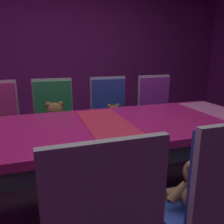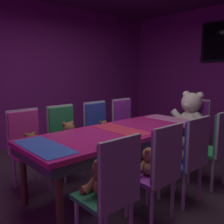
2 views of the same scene
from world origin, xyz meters
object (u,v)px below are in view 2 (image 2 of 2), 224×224
object	(u,v)px
teddy_left_0	(31,145)
teddy_left_2	(104,130)
chair_left_3	(124,122)
king_teddy_bear	(190,115)
chair_right_0	(114,185)
banquet_table	(121,137)
teddy_right_0	(102,179)
chair_left_1	(64,133)
chair_left_2	(98,127)
chair_left_0	(26,141)
chair_right_1	(161,165)
teddy_right_1	(149,163)
teddy_right_2	(179,151)
chair_right_2	(191,152)
throne_chair	(195,122)
chair_right_3	(218,142)
teddy_left_1	(69,135)

from	to	relation	value
teddy_left_0	teddy_left_2	distance (m)	1.16
teddy_left_2	teddy_left_0	bearing A→B (deg)	-89.63
chair_left_3	king_teddy_bear	size ratio (longest dim) A/B	1.40
teddy_left_0	chair_right_0	distance (m)	1.50
banquet_table	teddy_right_0	distance (m)	1.11
teddy_left_0	chair_left_1	distance (m)	0.57
teddy_left_0	chair_left_2	xyz separation A→B (m)	(-0.15, 1.16, 0.02)
chair_left_2	king_teddy_bear	world-z (taller)	king_teddy_bear
chair_left_0	chair_right_1	size ratio (longest dim) A/B	1.00
teddy_right_1	teddy_right_2	distance (m)	0.54
chair_right_2	throne_chair	distance (m)	1.71
banquet_table	chair_right_1	xyz separation A→B (m)	(0.82, -0.27, -0.06)
chair_left_3	teddy_right_2	bearing A→B (deg)	-22.28
banquet_table	chair_right_1	size ratio (longest dim) A/B	2.48
chair_right_1	chair_left_2	bearing A→B (deg)	-18.92
chair_left_3	teddy_right_1	size ratio (longest dim) A/B	3.34
chair_left_3	teddy_right_1	bearing A→B (deg)	-37.41
chair_right_0	chair_right_3	size ratio (longest dim) A/B	1.00
chair_left_2	teddy_right_0	xyz separation A→B (m)	(1.51, -1.16, -0.00)
chair_left_3	chair_right_3	size ratio (longest dim) A/B	1.00
banquet_table	throne_chair	world-z (taller)	throne_chair
teddy_left_2	teddy_right_2	size ratio (longest dim) A/B	0.94
chair_left_1	chair_left_3	bearing A→B (deg)	89.85
banquet_table	chair_left_3	distance (m)	1.21
chair_left_0	chair_right_0	world-z (taller)	same
chair_right_1	chair_right_2	xyz separation A→B (m)	(-0.01, 0.54, 0.00)
chair_right_0	chair_right_2	xyz separation A→B (m)	(-0.02, 1.14, 0.00)
teddy_right_0	teddy_right_1	size ratio (longest dim) A/B	1.15
chair_right_1	chair_right_2	distance (m)	0.54
throne_chair	chair_right_2	bearing A→B (deg)	28.39
chair_left_0	chair_right_3	distance (m)	2.39
teddy_left_0	chair_right_2	bearing A→B (deg)	37.30
chair_right_1	king_teddy_bear	world-z (taller)	king_teddy_bear
chair_right_2	teddy_right_2	xyz separation A→B (m)	(-0.14, 0.00, -0.02)
teddy_left_2	chair_right_3	xyz separation A→B (m)	(1.50, 0.59, 0.03)
teddy_left_0	teddy_left_2	xyz separation A→B (m)	(-0.01, 1.16, -0.00)
chair_right_2	teddy_right_2	bearing A→B (deg)	-0.00
chair_left_1	teddy_right_2	bearing A→B (deg)	21.28
teddy_right_0	chair_right_2	xyz separation A→B (m)	(0.13, 1.14, 0.00)
teddy_left_1	chair_right_0	distance (m)	1.61
teddy_right_0	teddy_right_2	world-z (taller)	teddy_right_0
chair_right_1	chair_left_3	bearing A→B (deg)	-34.93
chair_left_0	chair_left_1	bearing A→B (deg)	91.44
teddy_right_2	throne_chair	world-z (taller)	throne_chair
teddy_right_0	teddy_right_2	distance (m)	1.14
chair_left_0	chair_right_0	bearing A→B (deg)	-0.24
banquet_table	chair_left_3	size ratio (longest dim) A/B	2.48
chair_right_2	chair_left_2	bearing A→B (deg)	-0.89
chair_left_1	king_teddy_bear	distance (m)	2.09
teddy_right_0	teddy_right_1	xyz separation A→B (m)	(-0.00, 0.60, -0.02)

